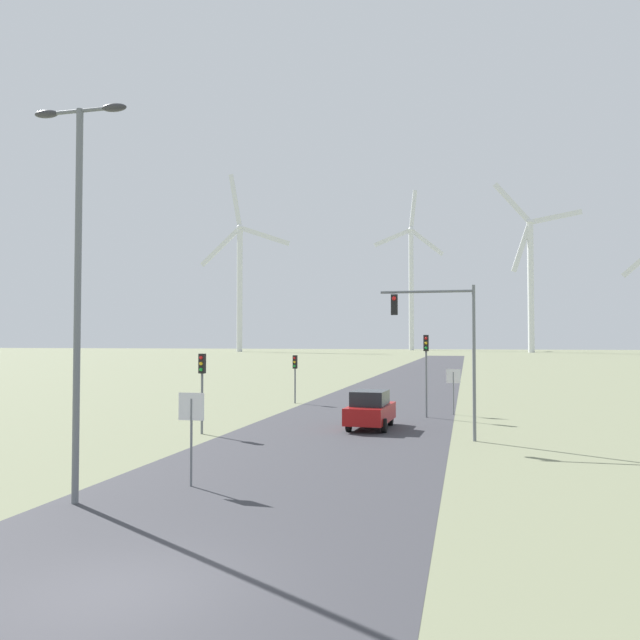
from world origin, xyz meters
TOP-DOWN VIEW (x-y plane):
  - ground_plane at (0.00, 0.00)m, footprint 600.00×600.00m
  - road_surface at (0.00, 48.00)m, footprint 10.00×240.00m
  - streetlamp at (-4.27, 4.86)m, footprint 2.74×0.32m
  - stop_sign_near at (-2.15, 7.32)m, footprint 0.81×0.07m
  - stop_sign_far at (4.93, 27.02)m, footprint 0.81×0.07m
  - traffic_light_post_near_left at (-6.06, 16.84)m, footprint 0.28×0.34m
  - traffic_light_post_near_right at (3.50, 25.36)m, footprint 0.28×0.34m
  - traffic_light_post_mid_left at (-5.66, 31.16)m, footprint 0.28×0.34m
  - traffic_light_mast_overhead at (4.69, 17.61)m, footprint 4.03×0.35m
  - car_approaching at (1.13, 20.35)m, footprint 2.02×4.19m
  - wind_turbine_far_left at (-79.39, 216.11)m, footprint 37.33×3.22m
  - wind_turbine_left at (-18.23, 268.22)m, footprint 30.14×11.31m
  - wind_turbine_center at (28.05, 223.83)m, footprint 31.04×6.10m

SIDE VIEW (x-z plane):
  - ground_plane at x=0.00m, z-range 0.00..0.00m
  - road_surface at x=0.00m, z-range 0.00..0.01m
  - car_approaching at x=1.13m, z-range 0.00..1.83m
  - stop_sign_far at x=4.93m, z-range 0.52..3.13m
  - stop_sign_near at x=-2.15m, z-range 0.54..3.26m
  - traffic_light_post_mid_left at x=-5.66m, z-range 0.76..4.01m
  - traffic_light_post_near_left at x=-6.06m, z-range 0.86..4.50m
  - traffic_light_post_near_right at x=3.50m, z-range 1.04..5.60m
  - traffic_light_mast_overhead at x=4.69m, z-range 1.32..7.94m
  - streetlamp at x=-4.27m, z-range 1.24..11.70m
  - wind_turbine_center at x=28.05m, z-range -2.00..59.27m
  - wind_turbine_far_left at x=-79.39m, z-range -4.84..64.25m
  - wind_turbine_left at x=-18.23m, z-range -3.66..67.90m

